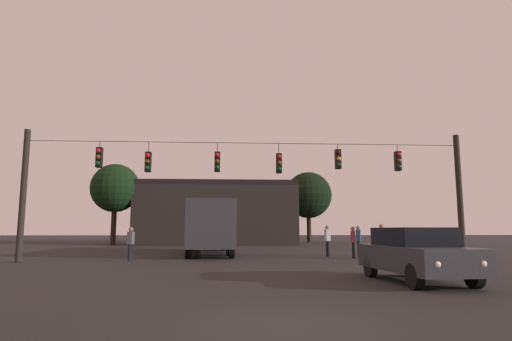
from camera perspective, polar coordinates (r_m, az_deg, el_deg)
The scene contains 12 objects.
ground_plane at distance 31.34m, azimuth -1.91°, elevation -10.47°, with size 168.00×168.00×0.00m, color black.
overhead_signal_span at distance 20.52m, azimuth -1.07°, elevation -1.46°, with size 20.97×0.44×6.11m.
city_bus at distance 26.73m, azimuth -6.27°, elevation -6.89°, with size 3.27×11.15×3.00m.
car_near_right at distance 13.23m, azimuth 20.29°, elevation -10.21°, with size 2.07×4.43×1.52m.
pedestrian_crossing_left at distance 22.45m, azimuth 16.30°, elevation -8.69°, with size 0.34×0.42×1.75m.
pedestrian_crossing_center at distance 24.39m, azimuth 9.41°, elevation -8.87°, with size 0.28×0.39×1.70m.
pedestrian_crossing_right at distance 23.19m, azimuth 12.69°, elevation -8.97°, with size 0.33×0.41×1.63m.
pedestrian_near_bus at distance 24.98m, azimuth 13.37°, elevation -8.76°, with size 0.36×0.42×1.69m.
pedestrian_trailing at distance 21.49m, azimuth -16.22°, elevation -9.04°, with size 0.29×0.39×1.57m.
corner_building at distance 47.08m, azimuth -5.07°, elevation -5.79°, with size 15.72×12.80×6.18m.
tree_left_silhouette at distance 51.30m, azimuth 6.93°, elevation -3.26°, with size 5.43×5.43×8.21m.
tree_behind_building at distance 43.23m, azimuth -18.09°, elevation -2.25°, with size 4.60×4.60×7.68m.
Camera 1 is at (-0.82, -6.80, 1.46)m, focal length 30.31 mm.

